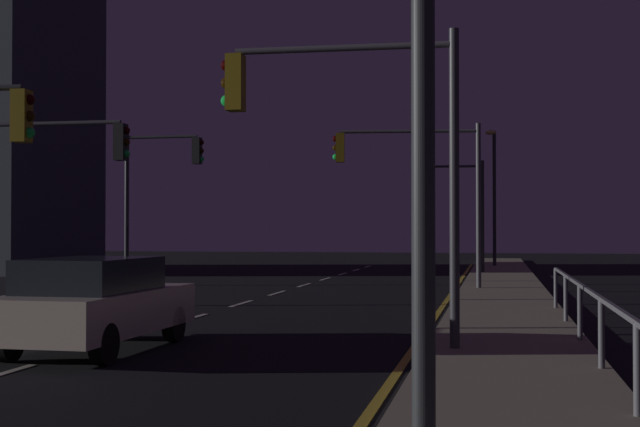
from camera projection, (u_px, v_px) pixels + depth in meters
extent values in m
plane|color=black|center=(199.00, 316.00, 20.47)|extent=(112.00, 112.00, 0.00)
cube|color=gray|center=(506.00, 319.00, 19.08)|extent=(2.70, 77.00, 0.14)
cube|color=silver|center=(118.00, 340.00, 16.06)|extent=(0.14, 2.00, 0.01)
cube|color=silver|center=(192.00, 318.00, 19.98)|extent=(0.14, 2.00, 0.01)
cube|color=silver|center=(242.00, 304.00, 23.90)|extent=(0.14, 2.00, 0.01)
cube|color=silver|center=(277.00, 293.00, 27.82)|extent=(0.14, 2.00, 0.01)
cube|color=silver|center=(304.00, 285.00, 31.74)|extent=(0.14, 2.00, 0.01)
cube|color=silver|center=(325.00, 279.00, 35.66)|extent=(0.14, 2.00, 0.01)
cube|color=silver|center=(342.00, 274.00, 39.59)|extent=(0.14, 2.00, 0.01)
cube|color=silver|center=(356.00, 270.00, 43.51)|extent=(0.14, 2.00, 0.01)
cube|color=silver|center=(368.00, 266.00, 47.43)|extent=(0.14, 2.00, 0.01)
cube|color=gold|center=(445.00, 302.00, 24.29)|extent=(0.14, 53.00, 0.01)
cube|color=beige|center=(98.00, 311.00, 14.66)|extent=(1.87, 4.42, 0.70)
cube|color=#1E2328|center=(91.00, 275.00, 14.42)|extent=(1.63, 2.48, 0.55)
cylinder|color=black|center=(93.00, 322.00, 16.19)|extent=(0.23, 0.64, 0.64)
cylinder|color=black|center=(174.00, 324.00, 15.86)|extent=(0.23, 0.64, 0.64)
cylinder|color=black|center=(8.00, 341.00, 13.44)|extent=(0.23, 0.64, 0.64)
cylinder|color=black|center=(104.00, 344.00, 13.10)|extent=(0.23, 0.64, 0.64)
cylinder|color=#38383D|center=(454.00, 188.00, 14.06)|extent=(0.16, 0.16, 5.15)
cylinder|color=#4C4C51|center=(342.00, 48.00, 14.41)|extent=(3.65, 0.21, 0.11)
cube|color=olive|center=(235.00, 83.00, 14.72)|extent=(0.29, 0.35, 0.95)
sphere|color=black|center=(227.00, 65.00, 14.75)|extent=(0.20, 0.20, 0.20)
sphere|color=black|center=(227.00, 83.00, 14.74)|extent=(0.20, 0.20, 0.20)
sphere|color=#19D84C|center=(227.00, 101.00, 14.74)|extent=(0.20, 0.20, 0.20)
cylinder|color=#38383D|center=(54.00, 123.00, 22.90)|extent=(3.71, 0.17, 0.11)
cube|color=black|center=(121.00, 142.00, 22.55)|extent=(0.29, 0.34, 0.95)
sphere|color=black|center=(126.00, 130.00, 22.53)|extent=(0.20, 0.20, 0.20)
sphere|color=black|center=(126.00, 142.00, 22.52)|extent=(0.20, 0.20, 0.20)
sphere|color=#19D84C|center=(126.00, 154.00, 22.52)|extent=(0.20, 0.20, 0.20)
cylinder|color=#4C4C51|center=(479.00, 205.00, 28.39)|extent=(0.16, 0.16, 5.36)
cylinder|color=#4C4C51|center=(409.00, 131.00, 28.59)|extent=(4.49, 0.70, 0.11)
cube|color=olive|center=(340.00, 148.00, 28.73)|extent=(0.32, 0.37, 0.95)
sphere|color=black|center=(335.00, 139.00, 28.75)|extent=(0.20, 0.20, 0.20)
sphere|color=black|center=(335.00, 148.00, 28.74)|extent=(0.20, 0.20, 0.20)
sphere|color=#19D84C|center=(335.00, 157.00, 28.74)|extent=(0.20, 0.20, 0.20)
cylinder|color=#2D3033|center=(127.00, 208.00, 31.62)|extent=(0.16, 0.16, 5.62)
cylinder|color=#2D3033|center=(162.00, 137.00, 31.40)|extent=(2.67, 0.12, 0.11)
cube|color=black|center=(197.00, 151.00, 31.13)|extent=(0.28, 0.34, 0.95)
sphere|color=black|center=(201.00, 142.00, 31.11)|extent=(0.20, 0.20, 0.20)
sphere|color=black|center=(201.00, 151.00, 31.10)|extent=(0.20, 0.20, 0.20)
sphere|color=#19D84C|center=(201.00, 159.00, 31.09)|extent=(0.20, 0.20, 0.20)
cylinder|color=#2D3033|center=(483.00, 216.00, 38.77)|extent=(0.16, 0.16, 4.96)
cylinder|color=#2D3033|center=(453.00, 166.00, 38.93)|extent=(2.58, 0.37, 0.11)
cube|color=black|center=(424.00, 178.00, 39.05)|extent=(0.31, 0.37, 0.95)
sphere|color=black|center=(421.00, 172.00, 39.07)|extent=(0.20, 0.20, 0.20)
sphere|color=black|center=(421.00, 178.00, 39.07)|extent=(0.20, 0.20, 0.20)
sphere|color=#19D84C|center=(421.00, 185.00, 39.06)|extent=(0.20, 0.20, 0.20)
cube|color=olive|center=(22.00, 116.00, 15.80)|extent=(0.30, 0.36, 0.95)
sphere|color=black|center=(30.00, 100.00, 15.79)|extent=(0.20, 0.20, 0.20)
sphere|color=black|center=(30.00, 116.00, 15.78)|extent=(0.20, 0.20, 0.20)
sphere|color=#19D84C|center=(30.00, 133.00, 15.78)|extent=(0.20, 0.20, 0.20)
cylinder|color=#2D3033|center=(494.00, 198.00, 45.51)|extent=(0.18, 0.18, 7.05)
cylinder|color=#2D3033|center=(493.00, 132.00, 44.87)|extent=(0.26, 1.47, 0.10)
ellipsoid|color=#F9D172|center=(491.00, 133.00, 44.17)|extent=(0.56, 0.36, 0.24)
cylinder|color=#59595E|center=(638.00, 369.00, 8.91)|extent=(0.09, 0.09, 0.95)
cylinder|color=#59595E|center=(601.00, 334.00, 11.97)|extent=(0.09, 0.09, 0.95)
cylinder|color=#59595E|center=(580.00, 312.00, 15.03)|extent=(0.09, 0.09, 0.95)
cylinder|color=#59595E|center=(566.00, 298.00, 18.09)|extent=(0.09, 0.09, 0.95)
cylinder|color=#59595E|center=(556.00, 288.00, 21.14)|extent=(0.09, 0.09, 0.95)
cube|color=slate|center=(617.00, 309.00, 10.45)|extent=(0.06, 21.84, 0.06)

